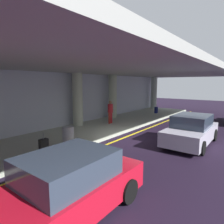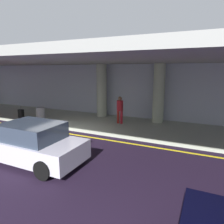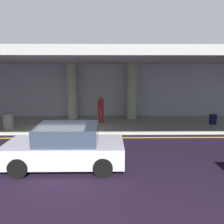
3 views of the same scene
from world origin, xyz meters
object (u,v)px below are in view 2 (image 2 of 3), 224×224
(trash_bin_steel, at_px, (41,114))
(support_column_center, at_px, (159,94))
(car_silver, at_px, (32,143))
(traveler_with_luggage, at_px, (120,108))
(support_column_left_mid, at_px, (102,91))
(suitcase_upright_primary, at_px, (21,114))

(trash_bin_steel, bearing_deg, support_column_center, 20.68)
(car_silver, bearing_deg, support_column_center, 64.19)
(support_column_center, xyz_separation_m, trash_bin_steel, (-7.16, -2.70, -1.40))
(support_column_center, relative_size, traveler_with_luggage, 2.17)
(car_silver, xyz_separation_m, trash_bin_steel, (-4.10, 4.68, -0.14))
(trash_bin_steel, bearing_deg, support_column_left_mid, 40.55)
(support_column_left_mid, distance_m, car_silver, 7.55)
(support_column_center, height_order, car_silver, support_column_center)
(support_column_center, xyz_separation_m, traveler_with_luggage, (-2.04, -1.34, -0.86))
(suitcase_upright_primary, distance_m, trash_bin_steel, 1.56)
(suitcase_upright_primary, height_order, trash_bin_steel, suitcase_upright_primary)
(support_column_left_mid, bearing_deg, support_column_center, 0.00)
(traveler_with_luggage, bearing_deg, trash_bin_steel, 9.11)
(traveler_with_luggage, relative_size, trash_bin_steel, 1.98)
(car_silver, distance_m, traveler_with_luggage, 6.14)
(support_column_left_mid, bearing_deg, car_silver, -82.73)
(support_column_left_mid, relative_size, trash_bin_steel, 4.29)
(support_column_left_mid, height_order, suitcase_upright_primary, support_column_left_mid)
(suitcase_upright_primary, bearing_deg, traveler_with_luggage, -3.57)
(support_column_center, distance_m, traveler_with_luggage, 2.59)
(support_column_left_mid, distance_m, trash_bin_steel, 4.39)
(suitcase_upright_primary, relative_size, trash_bin_steel, 1.06)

